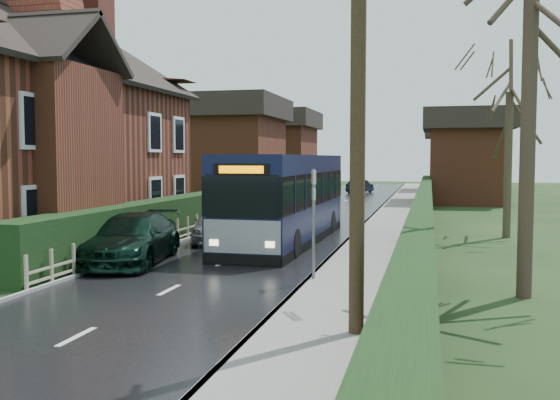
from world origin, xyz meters
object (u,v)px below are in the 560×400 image
(brick_house, at_px, (23,125))
(car_silver, at_px, (218,224))
(telegraph_pole, at_px, (358,114))
(car_green, at_px, (132,239))
(bus_stop_sign, at_px, (314,209))
(bus, at_px, (286,200))

(brick_house, height_order, car_silver, brick_house)
(brick_house, bearing_deg, car_silver, 14.33)
(car_silver, height_order, telegraph_pole, telegraph_pole)
(car_green, bearing_deg, bus_stop_sign, -26.51)
(brick_house, xyz_separation_m, telegraph_pole, (13.53, -9.78, -0.47))
(telegraph_pole, bearing_deg, bus_stop_sign, 90.73)
(car_green, bearing_deg, telegraph_pole, -49.92)
(bus_stop_sign, bearing_deg, car_silver, 108.16)
(brick_house, height_order, bus_stop_sign, brick_house)
(car_silver, bearing_deg, brick_house, -177.99)
(car_green, relative_size, telegraph_pole, 0.66)
(brick_house, xyz_separation_m, bus_stop_sign, (11.93, -5.17, -2.47))
(brick_house, relative_size, car_green, 2.87)
(bus, relative_size, car_silver, 2.69)
(car_silver, bearing_deg, bus_stop_sign, -66.85)
(bus, bearing_deg, car_green, -121.66)
(telegraph_pole, bearing_deg, bus, 90.14)
(bus, distance_m, telegraph_pole, 12.75)
(bus, bearing_deg, bus_stop_sign, -70.91)
(brick_house, relative_size, bus_stop_sign, 5.05)
(car_silver, distance_m, car_green, 5.21)
(bus, bearing_deg, car_silver, -171.67)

